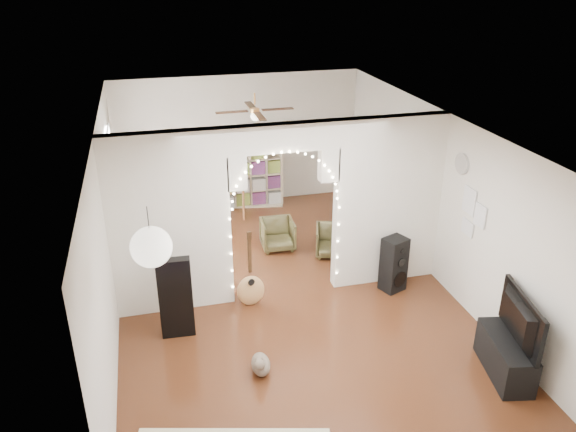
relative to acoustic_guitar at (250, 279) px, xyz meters
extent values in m
plane|color=black|center=(0.57, 0.25, -0.45)|extent=(7.50, 7.50, 0.00)
cube|color=white|center=(0.57, 0.25, 2.25)|extent=(5.00, 7.50, 0.02)
cube|color=silver|center=(0.57, 4.00, 0.90)|extent=(5.00, 0.02, 2.70)
cube|color=silver|center=(0.57, -3.50, 0.90)|extent=(5.00, 0.02, 2.70)
cube|color=silver|center=(-1.93, 0.25, 0.90)|extent=(0.02, 7.50, 2.70)
cube|color=silver|center=(3.07, 0.25, 0.90)|extent=(0.02, 7.50, 2.70)
cube|color=silver|center=(-1.08, 0.25, 0.90)|extent=(1.70, 0.20, 2.70)
cube|color=silver|center=(2.22, 0.25, 0.90)|extent=(1.70, 0.20, 2.70)
cube|color=silver|center=(0.57, 0.25, 2.05)|extent=(1.60, 0.20, 0.40)
cube|color=white|center=(-1.90, 2.05, 1.05)|extent=(0.04, 1.20, 1.40)
cylinder|color=white|center=(3.05, -0.35, 1.65)|extent=(0.03, 0.31, 0.31)
sphere|color=white|center=(-1.33, -2.15, 1.80)|extent=(0.40, 0.40, 0.40)
cube|color=black|center=(-1.11, -0.47, 0.14)|extent=(0.46, 0.18, 1.18)
ellipsoid|color=tan|center=(0.00, 0.00, -0.02)|extent=(0.44, 0.28, 0.50)
cube|color=black|center=(0.00, 0.00, 0.40)|extent=(0.05, 0.05, 0.57)
cube|color=black|center=(0.00, 0.00, 0.71)|extent=(0.07, 0.05, 0.12)
ellipsoid|color=brown|center=(-0.18, -1.54, -0.32)|extent=(0.33, 0.42, 0.26)
sphere|color=brown|center=(-0.22, -1.68, -0.19)|extent=(0.19, 0.19, 0.15)
cone|color=brown|center=(-0.26, -1.68, -0.12)|extent=(0.05, 0.05, 0.05)
cone|color=brown|center=(-0.19, -1.68, -0.12)|extent=(0.05, 0.05, 0.05)
cylinder|color=brown|center=(-0.12, -1.35, -0.41)|extent=(0.11, 0.24, 0.08)
cube|color=black|center=(2.24, -0.11, -0.01)|extent=(0.43, 0.40, 0.89)
cylinder|color=black|center=(2.30, -0.25, -0.21)|extent=(0.25, 0.11, 0.26)
cylinder|color=black|center=(2.30, -0.25, 0.09)|extent=(0.14, 0.07, 0.14)
cylinder|color=black|center=(2.30, -0.25, 0.29)|extent=(0.08, 0.05, 0.08)
cube|color=black|center=(2.77, -2.30, -0.20)|extent=(0.59, 1.06, 0.50)
imported|color=black|center=(2.77, -2.30, 0.36)|extent=(0.36, 1.08, 0.62)
cube|color=#C2AD8C|center=(0.72, 3.75, 0.24)|extent=(1.39, 0.58, 1.39)
cube|color=brown|center=(-0.01, 3.45, 0.28)|extent=(1.32, 0.99, 0.05)
cylinder|color=brown|center=(-0.58, 3.22, -0.10)|extent=(0.05, 0.05, 0.70)
cylinder|color=brown|center=(0.45, 3.04, -0.10)|extent=(0.05, 0.05, 0.70)
cylinder|color=brown|center=(-0.47, 3.85, -0.10)|extent=(0.05, 0.05, 0.70)
cylinder|color=brown|center=(0.56, 3.67, -0.10)|extent=(0.05, 0.05, 0.70)
imported|color=silver|center=(-0.01, 3.45, 0.40)|extent=(0.21, 0.21, 0.19)
imported|color=#4C4626|center=(0.82, 1.70, -0.18)|extent=(0.60, 0.62, 0.54)
imported|color=#4C4626|center=(1.69, 1.22, -0.19)|extent=(0.72, 0.73, 0.53)
camera|label=1|loc=(-1.25, -7.06, 4.28)|focal=35.00mm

